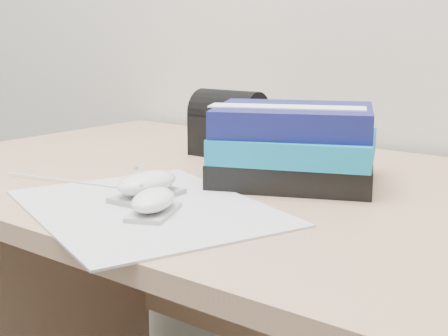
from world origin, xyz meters
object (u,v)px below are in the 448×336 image
Objects in this scene: pouch at (229,124)px; mouse_front at (153,202)px; mouse_rear at (147,185)px; book_stack at (294,145)px; desk at (331,314)px.

mouse_front is at bearing -66.04° from pouch.
mouse_rear is 0.80× the size of pouch.
book_stack reaches higher than mouse_front.
pouch is at bearing 152.33° from book_stack.
book_stack reaches higher than mouse_rear.
mouse_rear is 0.09m from mouse_front.
mouse_rear is at bearing 140.07° from mouse_front.
mouse_rear reaches higher than mouse_front.
desk is at bearing 57.04° from mouse_rear.
mouse_front is 0.76× the size of pouch.
mouse_rear is (-0.17, -0.27, 0.26)m from desk.
mouse_rear is 0.26m from book_stack.
mouse_front reaches higher than desk.
mouse_front is (-0.11, -0.32, 0.26)m from desk.
book_stack is (-0.06, -0.03, 0.30)m from desk.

